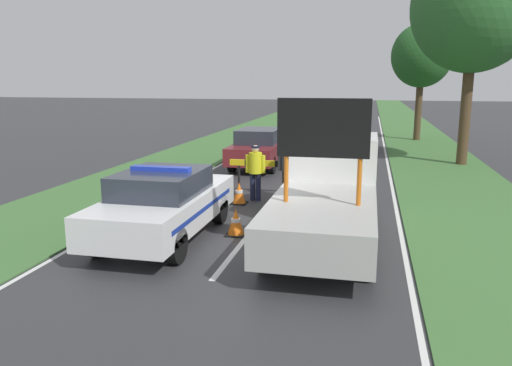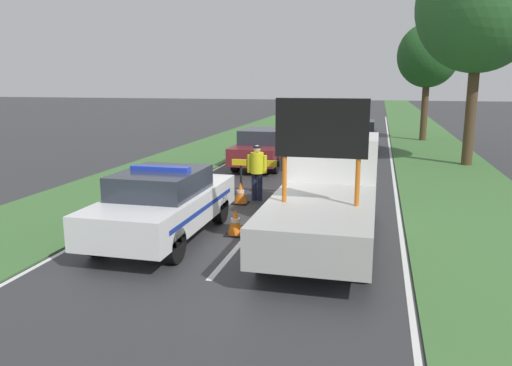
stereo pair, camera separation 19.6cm
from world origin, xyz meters
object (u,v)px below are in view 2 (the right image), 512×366
Objects in this scene: police_officer at (257,168)px; roadside_tree_near_right at (480,7)px; queued_car_wagon_maroon at (263,147)px; roadside_tree_near_left at (428,56)px; traffic_cone_near_police at (202,196)px; traffic_cone_centre_front at (235,222)px; pedestrian_civilian at (290,166)px; road_barrier at (277,167)px; queued_car_hatch_blue at (359,135)px; police_car at (164,203)px; work_truck at (328,190)px; traffic_cone_near_truck at (241,193)px.

police_officer is 11.94m from roadside_tree_near_right.
queued_car_wagon_maroon is 13.66m from roadside_tree_near_left.
traffic_cone_centre_front is at bearing -55.73° from traffic_cone_near_police.
pedestrian_civilian is (0.89, 0.39, 0.02)m from police_officer.
road_barrier is 11.13m from queued_car_hatch_blue.
police_car reaches higher than traffic_cone_centre_front.
roadside_tree_near_left reaches higher than traffic_cone_centre_front.
roadside_tree_near_left is at bearing -101.18° from work_truck.
traffic_cone_centre_front is (1.69, -2.48, 0.05)m from traffic_cone_near_police.
work_truck is 9.69× the size of traffic_cone_centre_front.
road_barrier is at bearing 79.67° from queued_car_hatch_blue.
police_car is at bearing 77.14° from queued_car_hatch_blue.
roadside_tree_near_left reaches higher than work_truck.
roadside_tree_near_right is (8.15, 2.32, 5.50)m from queued_car_wagon_maroon.
queued_car_wagon_maroon is at bearing 104.22° from pedestrian_civilian.
traffic_cone_centre_front is 15.30m from queued_car_hatch_blue.
queued_car_wagon_maroon is at bearing 86.58° from police_car.
work_truck reaches higher than queued_car_hatch_blue.
police_officer is 12.04m from queued_car_hatch_blue.
police_car is 3.67m from work_truck.
queued_car_hatch_blue is (3.59, 15.72, -0.04)m from police_car.
traffic_cone_centre_front is at bearing 112.38° from police_officer.
queued_car_wagon_maroon is at bearing 99.03° from traffic_cone_centre_front.
road_barrier is 1.68× the size of pedestrian_civilian.
roadside_tree_near_left is at bearing 67.50° from traffic_cone_near_police.
traffic_cone_centre_front is at bearing 99.03° from queued_car_wagon_maroon.
pedestrian_civilian is at bearing -139.45° from police_officer.
road_barrier is at bearing -109.08° from roadside_tree_near_left.
work_truck is at bearing -112.94° from roadside_tree_near_right.
police_car is at bearing -124.23° from roadside_tree_near_right.
police_officer is at bearing -163.08° from pedestrian_civilian.
road_barrier reaches higher than traffic_cone_near_police.
queued_car_hatch_blue is (2.00, 10.95, -0.12)m from road_barrier.
pedestrian_civilian is 3.86m from traffic_cone_centre_front.
roadside_tree_near_right is at bearing -82.86° from roadside_tree_near_left.
roadside_tree_near_right is at bearing 47.60° from road_barrier.
traffic_cone_near_truck reaches higher than traffic_cone_centre_front.
queued_car_wagon_maroon is (-2.03, 5.38, -0.20)m from pedestrian_civilian.
work_truck reaches higher than police_car.
traffic_cone_near_truck is (1.01, 0.41, 0.05)m from traffic_cone_near_police.
roadside_tree_near_right is at bearing -113.80° from police_officer.
police_officer is at bearing 78.40° from queued_car_hatch_blue.
pedestrian_civilian is (-1.45, 3.31, -0.06)m from work_truck.
police_car reaches higher than traffic_cone_near_truck.
police_officer is 0.90m from traffic_cone_near_truck.
pedestrian_civilian is (2.06, 4.32, 0.19)m from police_car.
work_truck is 9.37m from queued_car_wagon_maroon.
road_barrier is 0.66m from pedestrian_civilian.
police_car is 22.22m from roadside_tree_near_left.
traffic_cone_centre_front is at bearing -120.33° from roadside_tree_near_right.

